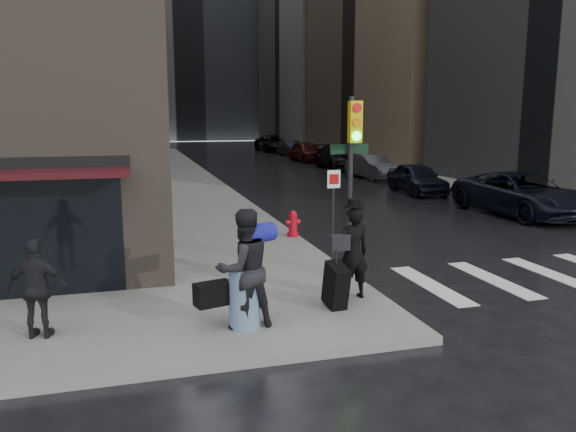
% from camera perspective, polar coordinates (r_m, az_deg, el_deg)
% --- Properties ---
extents(ground, '(140.00, 140.00, 0.00)m').
position_cam_1_polar(ground, '(10.73, 0.40, -10.07)').
color(ground, black).
rests_on(ground, ground).
extents(sidewalk_left, '(4.00, 50.00, 0.15)m').
position_cam_1_polar(sidewalk_left, '(36.95, -11.42, 4.38)').
color(sidewalk_left, slate).
rests_on(sidewalk_left, ground).
extents(sidewalk_right, '(3.00, 50.00, 0.15)m').
position_cam_1_polar(sidewalk_right, '(40.30, 8.15, 4.95)').
color(sidewalk_right, slate).
rests_on(sidewalk_right, ground).
extents(bldg_left_far, '(22.00, 20.00, 26.00)m').
position_cam_1_polar(bldg_left_far, '(72.97, -24.82, 16.65)').
color(bldg_left_far, '#59251E').
rests_on(bldg_left_far, ground).
extents(bldg_right_far, '(22.00, 20.00, 25.00)m').
position_cam_1_polar(bldg_right_far, '(74.06, 7.51, 16.97)').
color(bldg_right_far, slate).
rests_on(bldg_right_far, ground).
extents(bldg_distant, '(40.00, 12.00, 32.00)m').
position_cam_1_polar(bldg_distant, '(88.96, -10.52, 18.02)').
color(bldg_distant, slate).
rests_on(bldg_distant, ground).
extents(man_overcoat, '(1.04, 1.07, 2.02)m').
position_cam_1_polar(man_overcoat, '(10.95, 6.26, -4.25)').
color(man_overcoat, black).
rests_on(man_overcoat, ground).
extents(man_jeans, '(1.50, 1.01, 2.06)m').
position_cam_1_polar(man_jeans, '(9.48, -4.58, -5.36)').
color(man_jeans, black).
rests_on(man_jeans, ground).
extents(man_greycoat, '(1.03, 0.61, 1.65)m').
position_cam_1_polar(man_greycoat, '(9.94, -24.10, -6.74)').
color(man_greycoat, black).
rests_on(man_greycoat, ground).
extents(traffic_light, '(0.99, 0.44, 3.97)m').
position_cam_1_polar(traffic_light, '(12.43, 6.37, 5.50)').
color(traffic_light, black).
rests_on(traffic_light, ground).
extents(fire_hydrant, '(0.44, 0.34, 0.78)m').
position_cam_1_polar(fire_hydrant, '(16.72, 0.51, -0.89)').
color(fire_hydrant, '#B70B1B').
rests_on(fire_hydrant, ground).
extents(parked_car_0, '(2.91, 5.84, 1.59)m').
position_cam_1_polar(parked_car_0, '(22.78, 22.64, 2.07)').
color(parked_car_0, black).
rests_on(parked_car_0, ground).
extents(parked_car_1, '(1.96, 4.34, 1.45)m').
position_cam_1_polar(parked_car_1, '(27.60, 12.98, 3.74)').
color(parked_car_1, black).
rests_on(parked_car_1, ground).
extents(parked_car_2, '(1.88, 4.39, 1.41)m').
position_cam_1_polar(parked_car_2, '(33.53, 8.55, 4.97)').
color(parked_car_2, '#3A3A3E').
rests_on(parked_car_2, ground).
extents(parked_car_3, '(2.49, 5.67, 1.62)m').
position_cam_1_polar(parked_car_3, '(39.52, 5.16, 5.98)').
color(parked_car_3, black).
rests_on(parked_car_3, ground).
extents(parked_car_4, '(2.31, 4.91, 1.62)m').
position_cam_1_polar(parked_car_4, '(45.44, 1.93, 6.57)').
color(parked_car_4, '#3B100B').
rests_on(parked_car_4, ground).
extents(parked_car_5, '(1.75, 4.28, 1.38)m').
position_cam_1_polar(parked_car_5, '(51.71, 0.34, 6.89)').
color(parked_car_5, black).
rests_on(parked_car_5, ground).
extents(parked_car_6, '(3.00, 6.10, 1.67)m').
position_cam_1_polar(parked_car_6, '(57.84, -1.47, 7.38)').
color(parked_car_6, black).
rests_on(parked_car_6, ground).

